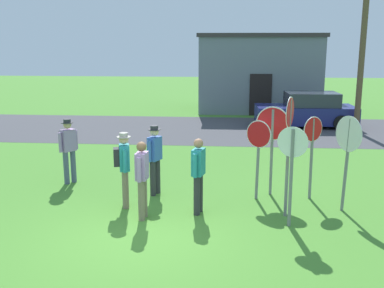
% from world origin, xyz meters
% --- Properties ---
extents(ground_plane, '(80.00, 80.00, 0.00)m').
position_xyz_m(ground_plane, '(0.00, 0.00, 0.00)').
color(ground_plane, '#47842D').
extents(street_asphalt, '(60.00, 6.40, 0.01)m').
position_xyz_m(street_asphalt, '(0.00, 11.21, 0.00)').
color(street_asphalt, '#424247').
rests_on(street_asphalt, ground).
extents(building_background, '(6.47, 4.31, 4.09)m').
position_xyz_m(building_background, '(3.20, 17.21, 2.05)').
color(building_background, slate).
rests_on(building_background, ground).
extents(utility_pole, '(1.80, 0.24, 8.69)m').
position_xyz_m(utility_pole, '(6.93, 11.14, 4.53)').
color(utility_pole, brown).
rests_on(utility_pole, ground).
extents(parked_car_on_street, '(4.39, 2.20, 1.51)m').
position_xyz_m(parked_car_on_street, '(5.06, 12.30, 0.69)').
color(parked_car_on_street, navy).
rests_on(parked_car_on_street, ground).
extents(stop_sign_leaning_right, '(0.79, 0.29, 2.20)m').
position_xyz_m(stop_sign_leaning_right, '(2.70, 2.81, 1.51)').
color(stop_sign_leaning_right, slate).
rests_on(stop_sign_leaning_right, ground).
extents(stop_sign_far_back, '(0.24, 0.62, 2.61)m').
position_xyz_m(stop_sign_far_back, '(2.91, 1.37, 1.74)').
color(stop_sign_far_back, slate).
rests_on(stop_sign_far_back, ground).
extents(stop_sign_low_front, '(0.57, 0.39, 1.92)m').
position_xyz_m(stop_sign_low_front, '(2.35, 2.48, 1.29)').
color(stop_sign_low_front, slate).
rests_on(stop_sign_low_front, ground).
extents(stop_sign_tallest, '(0.42, 0.71, 2.15)m').
position_xyz_m(stop_sign_tallest, '(4.26, 1.85, 1.47)').
color(stop_sign_tallest, slate).
rests_on(stop_sign_tallest, ground).
extents(stop_sign_nearest, '(0.49, 0.38, 2.01)m').
position_xyz_m(stop_sign_nearest, '(3.63, 2.59, 1.33)').
color(stop_sign_nearest, slate).
rests_on(stop_sign_nearest, ground).
extents(stop_sign_rear_right, '(0.58, 0.25, 2.09)m').
position_xyz_m(stop_sign_rear_right, '(2.92, 0.81, 1.39)').
color(stop_sign_rear_right, slate).
rests_on(stop_sign_rear_right, ground).
extents(person_on_left, '(0.34, 0.53, 1.74)m').
position_xyz_m(person_on_left, '(-0.14, 2.58, 0.98)').
color(person_on_left, '#2D2D33').
rests_on(person_on_left, ground).
extents(person_in_dark_shirt, '(0.24, 0.57, 1.69)m').
position_xyz_m(person_in_dark_shirt, '(-0.15, 0.98, 0.95)').
color(person_in_dark_shirt, '#7A6B56').
rests_on(person_in_dark_shirt, ground).
extents(person_in_teal, '(0.42, 0.55, 1.74)m').
position_xyz_m(person_in_teal, '(-0.70, 1.65, 1.01)').
color(person_in_teal, '#7A6B56').
rests_on(person_in_teal, ground).
extents(person_with_sunhat, '(0.47, 0.48, 1.74)m').
position_xyz_m(person_with_sunhat, '(-2.58, 3.33, 1.01)').
color(person_with_sunhat, '#4C5670').
rests_on(person_with_sunhat, ground).
extents(person_near_signs, '(0.30, 0.56, 1.69)m').
position_xyz_m(person_near_signs, '(1.01, 1.39, 0.95)').
color(person_near_signs, '#2D2D33').
rests_on(person_near_signs, ground).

